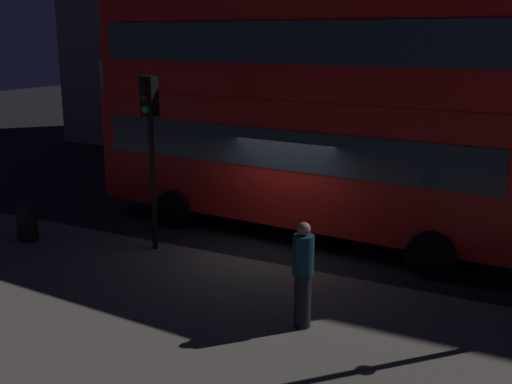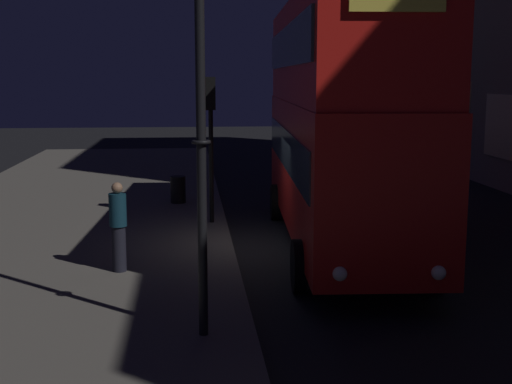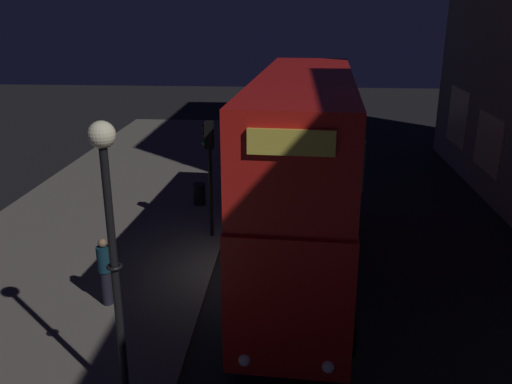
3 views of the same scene
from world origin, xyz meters
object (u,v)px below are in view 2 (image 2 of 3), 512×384
at_px(pedestrian, 118,226).
at_px(litter_bin, 178,189).
at_px(double_decker_bus, 339,113).
at_px(traffic_light_near_kerb, 210,119).
at_px(street_lamp, 200,79).

height_order(pedestrian, litter_bin, pedestrian).
height_order(double_decker_bus, pedestrian, double_decker_bus).
relative_size(traffic_light_near_kerb, litter_bin, 4.65).
distance_m(double_decker_bus, pedestrian, 5.78).
bearing_deg(pedestrian, traffic_light_near_kerb, -99.06).
relative_size(traffic_light_near_kerb, street_lamp, 0.70).
bearing_deg(litter_bin, street_lamp, 2.74).
xyz_separation_m(traffic_light_near_kerb, litter_bin, (-2.99, -0.92, -2.35)).
xyz_separation_m(pedestrian, litter_bin, (-7.50, 1.06, -0.52)).
distance_m(street_lamp, litter_bin, 11.60).
bearing_deg(street_lamp, pedestrian, -156.02).
xyz_separation_m(double_decker_bus, traffic_light_near_kerb, (-2.26, -2.92, -0.25)).
relative_size(double_decker_bus, traffic_light_near_kerb, 2.85).
bearing_deg(double_decker_bus, traffic_light_near_kerb, -124.35).
distance_m(traffic_light_near_kerb, pedestrian, 5.25).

